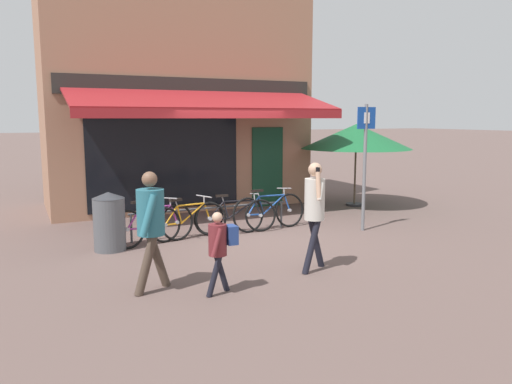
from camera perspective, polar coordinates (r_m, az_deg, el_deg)
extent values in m
plane|color=brown|center=(10.13, -0.46, -4.90)|extent=(160.00, 160.00, 0.00)
cube|color=#9E7056|center=(13.88, -9.18, 10.59)|extent=(6.75, 3.00, 5.77)
cube|color=black|center=(12.26, -10.30, 3.22)|extent=(3.71, 0.04, 2.20)
cube|color=#143D28|center=(13.28, 1.32, 2.88)|extent=(0.90, 0.04, 2.10)
cube|color=#282623|center=(12.44, -7.15, 11.82)|extent=(6.41, 0.06, 0.44)
cube|color=maroon|center=(11.56, -5.64, 10.49)|extent=(6.07, 1.90, 0.50)
cube|color=maroon|center=(10.67, -3.85, 8.94)|extent=(6.07, 0.03, 0.20)
cylinder|color=#47494F|center=(10.08, -5.14, -1.80)|extent=(3.32, 0.04, 0.04)
cylinder|color=#47494F|center=(9.70, -14.07, -4.09)|extent=(0.04, 0.04, 0.55)
cylinder|color=#47494F|center=(10.79, 2.91, -2.59)|extent=(0.04, 0.04, 0.55)
torus|color=black|center=(9.72, -9.03, -3.43)|extent=(0.72, 0.27, 0.72)
cylinder|color=#9E9EA3|center=(9.72, -9.03, -3.43)|extent=(0.08, 0.08, 0.08)
torus|color=black|center=(9.27, -14.50, -4.17)|extent=(0.72, 0.27, 0.72)
cylinder|color=#9E9EA3|center=(9.27, -14.50, -4.17)|extent=(0.08, 0.08, 0.08)
cylinder|color=#892D7A|center=(9.52, -11.12, -2.76)|extent=(0.55, 0.20, 0.38)
cylinder|color=#892D7A|center=(9.49, -11.40, -1.68)|extent=(0.62, 0.17, 0.05)
cylinder|color=#892D7A|center=(9.38, -12.81, -2.93)|extent=(0.12, 0.06, 0.38)
cylinder|color=#892D7A|center=(9.34, -13.50, -4.10)|extent=(0.36, 0.11, 0.05)
cylinder|color=#892D7A|center=(9.31, -13.80, -3.00)|extent=(0.30, 0.14, 0.37)
cylinder|color=#892D7A|center=(9.67, -9.39, -2.49)|extent=(0.15, 0.04, 0.34)
cylinder|color=#9E9EA3|center=(9.34, -13.21, -1.54)|extent=(0.06, 0.03, 0.11)
cube|color=black|center=(9.33, -13.33, -1.12)|extent=(0.26, 0.16, 0.06)
cylinder|color=#9E9EA3|center=(9.63, -9.78, -1.12)|extent=(0.03, 0.04, 0.14)
cylinder|color=#9E9EA3|center=(9.62, -9.81, -0.71)|extent=(0.14, 0.51, 0.08)
torus|color=black|center=(10.13, -5.36, -2.98)|extent=(0.67, 0.23, 0.68)
cylinder|color=#9E9EA3|center=(10.13, -5.36, -2.98)|extent=(0.08, 0.08, 0.07)
torus|color=black|center=(9.60, -10.34, -3.72)|extent=(0.67, 0.23, 0.68)
cylinder|color=#9E9EA3|center=(9.60, -10.34, -3.72)|extent=(0.08, 0.08, 0.07)
cylinder|color=orange|center=(9.89, -7.22, -2.41)|extent=(0.55, 0.19, 0.36)
cylinder|color=orange|center=(9.85, -7.44, -1.43)|extent=(0.61, 0.19, 0.05)
cylinder|color=orange|center=(9.73, -8.76, -2.58)|extent=(0.11, 0.05, 0.36)
cylinder|color=orange|center=(9.69, -9.43, -3.64)|extent=(0.35, 0.12, 0.05)
cylinder|color=orange|center=(9.64, -9.66, -2.65)|extent=(0.30, 0.12, 0.35)
cylinder|color=orange|center=(10.07, -5.65, -2.14)|extent=(0.15, 0.06, 0.33)
cylinder|color=#9E9EA3|center=(9.67, -9.08, -1.30)|extent=(0.06, 0.03, 0.11)
cube|color=black|center=(9.65, -9.17, -0.90)|extent=(0.26, 0.16, 0.05)
cylinder|color=#9E9EA3|center=(10.01, -5.96, -0.89)|extent=(0.03, 0.04, 0.14)
cylinder|color=#9E9EA3|center=(10.00, -5.97, -0.49)|extent=(0.15, 0.51, 0.04)
torus|color=black|center=(10.37, 0.52, -2.69)|extent=(0.69, 0.21, 0.68)
cylinder|color=#9E9EA3|center=(10.37, 0.52, -2.69)|extent=(0.08, 0.08, 0.08)
torus|color=black|center=(10.06, -5.26, -3.08)|extent=(0.69, 0.21, 0.68)
cylinder|color=#9E9EA3|center=(10.06, -5.26, -3.08)|extent=(0.08, 0.08, 0.08)
cylinder|color=black|center=(10.23, -1.67, -2.00)|extent=(0.60, 0.05, 0.36)
cylinder|color=black|center=(10.21, -1.93, -1.04)|extent=(0.66, 0.11, 0.05)
cylinder|color=black|center=(10.13, -3.46, -2.07)|extent=(0.12, 0.10, 0.35)
cylinder|color=black|center=(10.10, -4.22, -3.06)|extent=(0.38, 0.08, 0.05)
cylinder|color=black|center=(10.08, -4.49, -2.08)|extent=(0.33, 0.05, 0.35)
cylinder|color=black|center=(10.34, 0.17, -1.84)|extent=(0.16, 0.10, 0.33)
cylinder|color=#9E9EA3|center=(10.11, -3.82, -0.82)|extent=(0.06, 0.05, 0.11)
cube|color=black|center=(10.10, -3.92, -0.43)|extent=(0.25, 0.13, 0.06)
cylinder|color=#9E9EA3|center=(10.31, -0.19, -0.60)|extent=(0.03, 0.05, 0.14)
cylinder|color=#9E9EA3|center=(10.31, -0.21, -0.21)|extent=(0.08, 0.52, 0.09)
torus|color=black|center=(10.82, 3.85, -2.09)|extent=(0.74, 0.20, 0.73)
cylinder|color=#9E9EA3|center=(10.82, 3.85, -2.09)|extent=(0.08, 0.07, 0.08)
torus|color=black|center=(10.26, -0.90, -2.65)|extent=(0.74, 0.20, 0.73)
cylinder|color=#9E9EA3|center=(10.26, -0.90, -2.65)|extent=(0.08, 0.07, 0.08)
cylinder|color=#1E4793|center=(10.58, 2.05, -1.42)|extent=(0.58, 0.14, 0.39)
cylinder|color=#1E4793|center=(10.55, 1.82, -0.41)|extent=(0.64, 0.10, 0.05)
cylinder|color=#1E4793|center=(10.41, 0.58, -1.53)|extent=(0.13, 0.08, 0.39)
cylinder|color=#1E4793|center=(10.35, -0.03, -2.60)|extent=(0.37, 0.07, 0.05)
cylinder|color=#1E4793|center=(10.32, -0.28, -1.57)|extent=(0.31, 0.11, 0.38)
cylinder|color=#1E4793|center=(10.77, 3.55, -1.21)|extent=(0.16, 0.07, 0.35)
cylinder|color=#9E9EA3|center=(10.37, 0.25, -0.24)|extent=(0.06, 0.04, 0.11)
cube|color=black|center=(10.36, 0.16, 0.14)|extent=(0.25, 0.13, 0.06)
cylinder|color=#9E9EA3|center=(10.72, 3.23, 0.05)|extent=(0.03, 0.04, 0.14)
cylinder|color=#9E9EA3|center=(10.72, 3.21, 0.43)|extent=(0.08, 0.52, 0.08)
cylinder|color=black|center=(7.65, 6.35, -6.29)|extent=(0.34, 0.14, 0.83)
cylinder|color=black|center=(7.92, 6.89, -5.78)|extent=(0.34, 0.14, 0.83)
cylinder|color=beige|center=(7.64, 6.71, -0.83)|extent=(0.34, 0.34, 0.63)
sphere|color=tan|center=(7.58, 6.77, 2.57)|extent=(0.21, 0.21, 0.21)
cylinder|color=beige|center=(7.83, 6.42, -0.59)|extent=(0.28, 0.17, 0.56)
cylinder|color=beige|center=(7.45, 7.36, 0.06)|extent=(0.19, 0.18, 0.27)
cylinder|color=tan|center=(7.42, 7.15, 0.69)|extent=(0.11, 0.17, 0.42)
cube|color=black|center=(7.43, 7.08, 2.29)|extent=(0.03, 0.07, 0.14)
cylinder|color=black|center=(6.69, -4.80, -9.62)|extent=(0.23, 0.08, 0.55)
cylinder|color=black|center=(6.86, -3.96, -9.15)|extent=(0.23, 0.08, 0.55)
cylinder|color=maroon|center=(6.65, -4.42, -5.47)|extent=(0.25, 0.25, 0.42)
sphere|color=tan|center=(6.58, -4.45, -2.91)|extent=(0.14, 0.14, 0.14)
cylinder|color=maroon|center=(6.79, -4.35, -5.16)|extent=(0.20, 0.11, 0.38)
cylinder|color=maroon|center=(6.50, -4.49, -5.80)|extent=(0.20, 0.11, 0.38)
cube|color=navy|center=(6.70, -2.88, -4.89)|extent=(0.14, 0.21, 0.25)
cylinder|color=#47382D|center=(6.86, -12.46, -8.24)|extent=(0.35, 0.13, 0.81)
cylinder|color=#47382D|center=(7.11, -11.13, -7.60)|extent=(0.35, 0.13, 0.81)
cylinder|color=#286675|center=(6.83, -11.96, -2.27)|extent=(0.39, 0.39, 0.62)
sphere|color=brown|center=(6.76, -12.07, 1.44)|extent=(0.21, 0.21, 0.21)
cylinder|color=#286675|center=(7.05, -11.74, -1.92)|extent=(0.30, 0.18, 0.55)
cylinder|color=#286675|center=(6.60, -12.20, -2.64)|extent=(0.30, 0.18, 0.55)
cylinder|color=#515459|center=(9.23, -16.41, -3.57)|extent=(0.55, 0.55, 0.94)
cone|color=#33353A|center=(9.14, -16.55, -0.35)|extent=(0.57, 0.57, 0.11)
cylinder|color=slate|center=(10.55, 12.30, 2.66)|extent=(0.07, 0.07, 2.62)
cube|color=#14429E|center=(10.49, 12.51, 8.26)|extent=(0.44, 0.02, 0.44)
cube|color=white|center=(10.48, 12.56, 8.26)|extent=(0.14, 0.01, 0.22)
cylinder|color=#4C3D2D|center=(13.58, 11.28, 2.92)|extent=(0.05, 0.05, 2.14)
cone|color=#196033|center=(13.53, 11.38, 6.25)|extent=(2.91, 2.91, 0.66)
cylinder|color=#262628|center=(13.72, 11.16, -1.40)|extent=(0.44, 0.44, 0.06)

